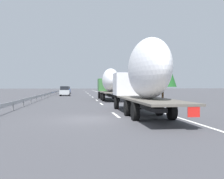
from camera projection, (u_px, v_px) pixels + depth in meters
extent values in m
plane|color=#424247|center=(82.00, 95.00, 55.43)|extent=(260.00, 260.00, 0.00)
cube|color=white|center=(116.00, 115.00, 17.99)|extent=(3.20, 0.20, 0.01)
cube|color=white|center=(101.00, 104.00, 28.84)|extent=(3.20, 0.20, 0.01)
cube|color=white|center=(97.00, 100.00, 35.94)|extent=(3.20, 0.20, 0.01)
cube|color=white|center=(93.00, 97.00, 45.80)|extent=(3.20, 0.20, 0.01)
cube|color=white|center=(90.00, 95.00, 55.69)|extent=(3.20, 0.20, 0.01)
cube|color=white|center=(88.00, 94.00, 64.94)|extent=(3.20, 0.20, 0.01)
cube|color=white|center=(87.00, 93.00, 71.50)|extent=(3.20, 0.20, 0.01)
cube|color=white|center=(86.00, 92.00, 80.74)|extent=(3.20, 0.20, 0.01)
cube|color=white|center=(86.00, 92.00, 86.43)|extent=(3.20, 0.20, 0.01)
cube|color=white|center=(84.00, 91.00, 102.51)|extent=(3.20, 0.20, 0.01)
cube|color=white|center=(105.00, 94.00, 61.10)|extent=(110.00, 0.20, 0.01)
cube|color=#387038|center=(106.00, 85.00, 40.76)|extent=(2.40, 2.50, 1.90)
cube|color=black|center=(105.00, 82.00, 41.84)|extent=(0.08, 2.12, 0.80)
cube|color=#262628|center=(108.00, 95.00, 37.98)|extent=(10.42, 0.70, 0.24)
cube|color=#59544C|center=(111.00, 92.00, 35.16)|extent=(8.93, 2.50, 0.12)
ellipsoid|color=white|center=(110.00, 80.00, 35.32)|extent=(5.96, 2.20, 3.12)
cube|color=red|center=(121.00, 95.00, 30.86)|extent=(0.04, 0.56, 0.56)
cylinder|color=black|center=(99.00, 95.00, 40.64)|extent=(1.04, 0.30, 1.04)
cylinder|color=black|center=(113.00, 95.00, 40.93)|extent=(1.04, 0.30, 1.04)
cylinder|color=black|center=(102.00, 96.00, 36.22)|extent=(1.04, 0.35, 1.04)
cylinder|color=black|center=(117.00, 96.00, 36.50)|extent=(1.04, 0.35, 1.04)
cylinder|color=black|center=(103.00, 97.00, 33.84)|extent=(1.04, 0.35, 1.04)
cylinder|color=black|center=(120.00, 97.00, 34.12)|extent=(1.04, 0.35, 1.04)
cube|color=silver|center=(129.00, 84.00, 22.61)|extent=(2.40, 2.50, 1.90)
cube|color=black|center=(127.00, 79.00, 23.69)|extent=(0.08, 2.12, 0.80)
cube|color=#262628|center=(137.00, 104.00, 19.53)|extent=(11.50, 0.70, 0.24)
cube|color=#59544C|center=(148.00, 100.00, 16.43)|extent=(10.10, 2.50, 0.12)
ellipsoid|color=white|center=(148.00, 69.00, 16.51)|extent=(6.74, 2.20, 3.78)
cube|color=red|center=(194.00, 111.00, 11.54)|extent=(0.04, 0.56, 0.56)
cylinder|color=black|center=(116.00, 103.00, 22.49)|extent=(1.04, 0.30, 1.04)
cylinder|color=black|center=(141.00, 103.00, 22.77)|extent=(1.04, 0.30, 1.04)
cylinder|color=black|center=(127.00, 108.00, 17.48)|extent=(1.04, 0.35, 1.04)
cylinder|color=black|center=(159.00, 108.00, 17.77)|extent=(1.04, 0.35, 1.04)
cylinder|color=black|center=(135.00, 111.00, 15.10)|extent=(1.04, 0.35, 1.04)
cylinder|color=black|center=(172.00, 111.00, 15.39)|extent=(1.04, 0.35, 1.04)
cube|color=#ADB2B7|center=(65.00, 92.00, 52.18)|extent=(4.49, 1.88, 0.84)
cube|color=black|center=(65.00, 88.00, 51.84)|extent=(2.47, 1.65, 0.74)
cylinder|color=black|center=(61.00, 94.00, 53.46)|extent=(0.64, 0.22, 0.64)
cylinder|color=black|center=(69.00, 94.00, 53.68)|extent=(0.64, 0.22, 0.64)
cylinder|color=black|center=(60.00, 94.00, 50.70)|extent=(0.64, 0.22, 0.64)
cylinder|color=black|center=(69.00, 94.00, 50.92)|extent=(0.64, 0.22, 0.64)
cube|color=#28479E|center=(67.00, 91.00, 66.11)|extent=(4.19, 1.86, 0.84)
cube|color=black|center=(66.00, 88.00, 65.79)|extent=(2.30, 1.63, 0.62)
cylinder|color=black|center=(64.00, 92.00, 67.29)|extent=(0.64, 0.22, 0.64)
cylinder|color=black|center=(70.00, 92.00, 67.51)|extent=(0.64, 0.22, 0.64)
cylinder|color=black|center=(63.00, 92.00, 64.72)|extent=(0.64, 0.22, 0.64)
cylinder|color=black|center=(70.00, 92.00, 64.94)|extent=(0.64, 0.22, 0.64)
cylinder|color=gray|center=(111.00, 89.00, 58.59)|extent=(0.10, 0.10, 2.68)
cube|color=#2D569E|center=(111.00, 81.00, 58.57)|extent=(0.06, 0.90, 0.70)
cylinder|color=#472D19|center=(134.00, 90.00, 58.11)|extent=(0.33, 0.33, 1.91)
cone|color=#1E5B23|center=(134.00, 75.00, 58.06)|extent=(3.56, 3.56, 4.72)
cylinder|color=#472D19|center=(163.00, 94.00, 35.72)|extent=(0.28, 0.28, 1.86)
cone|color=#1E5B23|center=(163.00, 66.00, 35.66)|extent=(3.73, 3.73, 5.73)
cylinder|color=#472D19|center=(107.00, 89.00, 96.22)|extent=(0.33, 0.33, 1.84)
cone|color=#286B2D|center=(107.00, 79.00, 96.17)|extent=(2.54, 2.54, 5.45)
cylinder|color=#472D19|center=(115.00, 89.00, 95.38)|extent=(0.30, 0.30, 1.46)
cone|color=#194C1E|center=(115.00, 82.00, 95.34)|extent=(3.35, 3.35, 3.88)
cylinder|color=#472D19|center=(113.00, 89.00, 94.69)|extent=(0.33, 0.33, 1.33)
cone|color=#286B2D|center=(113.00, 82.00, 94.65)|extent=(2.61, 2.61, 3.78)
cube|color=#9EA0A5|center=(54.00, 92.00, 57.61)|extent=(94.00, 0.06, 0.32)
cube|color=slate|center=(13.00, 107.00, 21.15)|extent=(0.10, 0.10, 0.60)
cube|color=slate|center=(23.00, 103.00, 25.20)|extent=(0.10, 0.10, 0.60)
cube|color=slate|center=(31.00, 101.00, 29.25)|extent=(0.10, 0.10, 0.60)
cube|color=slate|center=(37.00, 99.00, 33.30)|extent=(0.10, 0.10, 0.60)
cube|color=slate|center=(41.00, 98.00, 37.36)|extent=(0.10, 0.10, 0.60)
cube|color=slate|center=(45.00, 96.00, 41.41)|extent=(0.10, 0.10, 0.60)
cube|color=slate|center=(48.00, 96.00, 45.46)|extent=(0.10, 0.10, 0.60)
cube|color=slate|center=(50.00, 95.00, 49.51)|extent=(0.10, 0.10, 0.60)
cube|color=slate|center=(52.00, 94.00, 53.56)|extent=(0.10, 0.10, 0.60)
cube|color=slate|center=(54.00, 93.00, 57.62)|extent=(0.10, 0.10, 0.60)
cube|color=slate|center=(55.00, 93.00, 61.67)|extent=(0.10, 0.10, 0.60)
cube|color=slate|center=(57.00, 92.00, 65.72)|extent=(0.10, 0.10, 0.60)
cube|color=slate|center=(58.00, 92.00, 69.77)|extent=(0.10, 0.10, 0.60)
cube|color=slate|center=(59.00, 92.00, 73.82)|extent=(0.10, 0.10, 0.60)
cube|color=slate|center=(60.00, 91.00, 77.88)|extent=(0.10, 0.10, 0.60)
cube|color=slate|center=(61.00, 91.00, 81.93)|extent=(0.10, 0.10, 0.60)
cube|color=slate|center=(62.00, 91.00, 85.98)|extent=(0.10, 0.10, 0.60)
cube|color=slate|center=(63.00, 91.00, 90.03)|extent=(0.10, 0.10, 0.60)
cube|color=slate|center=(63.00, 90.00, 94.08)|extent=(0.10, 0.10, 0.60)
cube|color=slate|center=(64.00, 90.00, 98.14)|extent=(0.10, 0.10, 0.60)
cube|color=slate|center=(64.00, 90.00, 102.19)|extent=(0.10, 0.10, 0.60)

